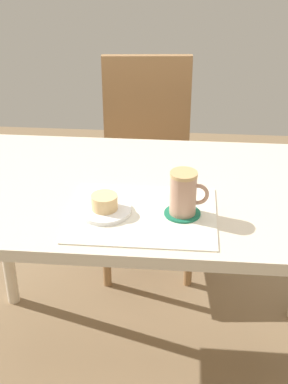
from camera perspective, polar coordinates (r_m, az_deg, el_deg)
ground_plane at (r=2.08m, az=0.10°, el=-17.98°), size 4.40×4.40×0.02m
dining_table at (r=1.65m, az=0.12°, el=-2.00°), size 1.28×0.71×0.74m
wooden_chair at (r=2.36m, az=0.33°, el=3.68°), size 0.46×0.46×0.92m
placemat at (r=1.47m, az=-0.13°, el=-2.39°), size 0.40×0.32×0.00m
pastry_plate at (r=1.48m, az=-4.20°, el=-1.96°), size 0.15×0.15×0.01m
pastry at (r=1.46m, az=-4.24°, el=-1.07°), size 0.07×0.07×0.04m
coffee_coaster at (r=1.47m, az=4.10°, el=-2.28°), size 0.10×0.10×0.00m
coffee_mug at (r=1.44m, az=4.29°, el=-0.10°), size 0.11×0.07×0.12m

